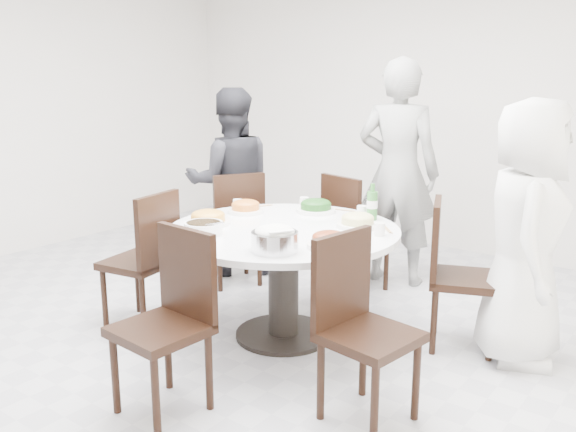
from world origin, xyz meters
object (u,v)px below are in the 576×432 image
Objects in this scene: dining_table at (283,283)px; diner_middle at (398,173)px; chair_nw at (233,227)px; beverage_bottle at (372,202)px; diner_left at (231,182)px; diner_right at (526,233)px; chair_s at (160,326)px; chair_ne at (465,276)px; rice_bowl at (275,242)px; chair_se at (370,332)px; chair_sw at (138,259)px; soup_bowl at (204,228)px; chair_n at (357,233)px.

dining_table is 0.81× the size of diner_middle.
beverage_bottle reaches higher than chair_nw.
diner_middle is 1.43m from diner_left.
diner_middle is at bearing 37.43° from diner_right.
diner_left reaches higher than chair_s.
chair_ne is at bearing 64.74° from chair_s.
chair_nw is 1.69m from rice_bowl.
diner_middle is (-0.90, 2.00, 0.45)m from chair_se.
chair_ne and chair_s have the same top height.
chair_nw is 3.60× the size of rice_bowl.
beverage_bottle is (0.29, -0.92, -0.05)m from diner_middle.
chair_sw is at bearing 96.01° from diner_right.
diner_left is 1.96m from rice_bowl.
chair_sw is at bearing 95.49° from chair_se.
diner_middle is 1.15× the size of diner_left.
chair_ne is 3.96× the size of soup_bowl.
chair_nw is 3.96× the size of soup_bowl.
diner_right is 0.86× the size of diner_middle.
chair_n and chair_se have the same top height.
chair_sw is at bearing 50.43° from diner_middle.
chair_s is at bearing 131.29° from chair_se.
dining_table is 1.58× the size of chair_n.
chair_n is 3.82× the size of beverage_bottle.
chair_sw reaches higher than soup_bowl.
chair_n is (-1.09, 0.51, 0.00)m from chair_ne.
dining_table is at bearing 109.27° from chair_n.
chair_n is at bearing 97.82° from chair_s.
diner_right is at bearing 129.60° from diner_left.
rice_bowl is at bearing 90.79° from chair_se.
diner_middle reaches higher than diner_right.
chair_nw reaches higher than rice_bowl.
chair_nw is at bearing 67.00° from chair_ne.
beverage_bottle is at bearing 123.83° from diner_left.
chair_se is at bearing 137.19° from chair_n.
diner_right reaches higher than beverage_bottle.
diner_right is 1.94m from soup_bowl.
chair_ne is at bearing 127.75° from diner_left.
diner_middle reaches higher than diner_left.
diner_right reaches higher than chair_nw.
chair_n is at bearing 147.48° from diner_left.
diner_right is at bearing 32.45° from soup_bowl.
diner_middle is at bearing 93.91° from chair_s.
chair_sw is at bearing 149.58° from chair_s.
chair_ne is 1.00× the size of chair_se.
dining_table is 0.93× the size of diner_left.
diner_right is at bearing 176.30° from chair_n.
rice_bowl is (1.20, -0.00, 0.33)m from chair_sw.
chair_ne and chair_se have the same top height.
chair_sw is 2.51m from diner_right.
chair_n is 1.03m from chair_nw.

